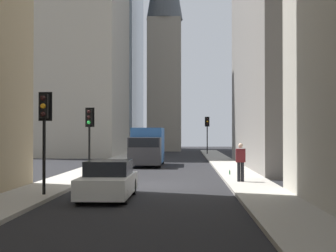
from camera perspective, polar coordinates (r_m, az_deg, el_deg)
The scene contains 12 objects.
ground_plane at distance 23.81m, azimuth -1.56°, elevation -6.71°, with size 135.00×135.00×0.00m, color black.
sidewalk_right at distance 24.50m, azimuth -12.19°, elevation -6.36°, with size 90.00×2.20×0.14m, color #A8A399.
sidewalk_left at distance 23.94m, azimuth 9.32°, elevation -6.50°, with size 90.00×2.20×0.14m, color #A8A399.
building_right_far at distance 57.21m, azimuth -10.33°, elevation 10.68°, with size 14.46×10.50×27.66m.
church_spire at distance 70.23m, azimuth -0.40°, elevation 11.50°, with size 4.99×4.99×33.28m.
delivery_truck at distance 37.34m, azimuth -2.37°, elevation -2.33°, with size 6.46×2.25×2.84m.
sedan_white at distance 18.88m, azimuth -6.82°, elevation -6.23°, with size 4.30×1.78×1.42m.
traffic_light_foreground at distance 19.42m, azimuth -13.92°, elevation 0.79°, with size 0.43×0.52×3.87m.
traffic_light_midblock at distance 28.52m, azimuth -8.95°, elevation 0.10°, with size 0.43×0.52×3.76m.
traffic_light_far_junction at distance 56.22m, azimuth 4.49°, elevation -0.06°, with size 0.43×0.52×4.15m.
pedestrian at distance 24.12m, azimuth 8.26°, elevation -3.91°, with size 0.26×0.44×1.82m.
discarded_bottle at distance 28.23m, azimuth 7.04°, elevation -5.27°, with size 0.07×0.07×0.27m.
Camera 1 is at (-23.63, -1.52, 2.44)m, focal length 53.54 mm.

